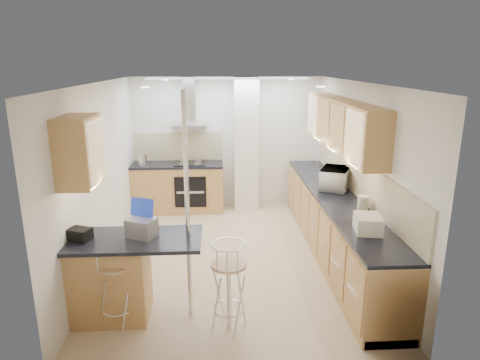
{
  "coord_description": "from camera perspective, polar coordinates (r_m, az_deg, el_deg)",
  "views": [
    {
      "loc": [
        -0.21,
        -5.76,
        2.77
      ],
      "look_at": [
        0.12,
        0.2,
        1.11
      ],
      "focal_mm": 32.0,
      "sensor_mm": 36.0,
      "label": 1
    }
  ],
  "objects": [
    {
      "name": "ground",
      "position": [
        6.39,
        -1.02,
        -10.14
      ],
      "size": [
        4.8,
        4.8,
        0.0
      ],
      "primitive_type": "plane",
      "color": "beige",
      "rests_on": "ground"
    },
    {
      "name": "room_shell",
      "position": [
        6.28,
        1.74,
        4.25
      ],
      "size": [
        3.64,
        4.84,
        2.51
      ],
      "color": "white",
      "rests_on": "ground"
    },
    {
      "name": "right_counter",
      "position": [
        6.44,
        12.49,
        -5.87
      ],
      "size": [
        0.63,
        4.4,
        0.92
      ],
      "color": "#A67942",
      "rests_on": "ground"
    },
    {
      "name": "back_counter",
      "position": [
        8.22,
        -8.25,
        -0.93
      ],
      "size": [
        1.7,
        0.63,
        0.92
      ],
      "color": "#A67942",
      "rests_on": "ground"
    },
    {
      "name": "peninsula",
      "position": [
        4.97,
        -13.76,
        -12.48
      ],
      "size": [
        1.47,
        0.72,
        0.94
      ],
      "color": "#A67942",
      "rests_on": "ground"
    },
    {
      "name": "microwave",
      "position": [
        6.55,
        12.56,
        0.18
      ],
      "size": [
        0.59,
        0.68,
        0.32
      ],
      "primitive_type": "imported",
      "rotation": [
        0.0,
        0.0,
        1.15
      ],
      "color": "white",
      "rests_on": "right_counter"
    },
    {
      "name": "laptop",
      "position": [
        4.75,
        -12.98,
        -6.22
      ],
      "size": [
        0.36,
        0.32,
        0.2
      ],
      "primitive_type": "cube",
      "rotation": [
        0.0,
        0.0,
        -0.42
      ],
      "color": "#9FA1A6",
      "rests_on": "peninsula"
    },
    {
      "name": "bag",
      "position": [
        4.88,
        -20.59,
        -6.78
      ],
      "size": [
        0.27,
        0.24,
        0.13
      ],
      "primitive_type": "cube",
      "rotation": [
        0.0,
        0.0,
        -0.36
      ],
      "color": "black",
      "rests_on": "peninsula"
    },
    {
      "name": "bar_stool_near",
      "position": [
        4.85,
        -16.21,
        -13.46
      ],
      "size": [
        0.38,
        0.38,
        0.94
      ],
      "primitive_type": null,
      "rotation": [
        0.0,
        0.0,
        0.01
      ],
      "color": "tan",
      "rests_on": "ground"
    },
    {
      "name": "bar_stool_end",
      "position": [
        4.64,
        -1.5,
        -13.92
      ],
      "size": [
        0.45,
        0.45,
        0.98
      ],
      "primitive_type": null,
      "rotation": [
        0.0,
        0.0,
        1.44
      ],
      "color": "tan",
      "rests_on": "ground"
    },
    {
      "name": "jar_a",
      "position": [
        6.51,
        12.66,
        -0.46
      ],
      "size": [
        0.16,
        0.16,
        0.19
      ],
      "primitive_type": "cylinder",
      "rotation": [
        0.0,
        0.0,
        0.39
      ],
      "color": "white",
      "rests_on": "right_counter"
    },
    {
      "name": "jar_b",
      "position": [
        6.86,
        11.24,
        0.19
      ],
      "size": [
        0.13,
        0.13,
        0.14
      ],
      "primitive_type": "cylinder",
      "rotation": [
        0.0,
        0.0,
        0.23
      ],
      "color": "white",
      "rests_on": "right_counter"
    },
    {
      "name": "jar_c",
      "position": [
        5.67,
        16.07,
        -3.06
      ],
      "size": [
        0.18,
        0.18,
        0.2
      ],
      "primitive_type": "cylinder",
      "rotation": [
        0.0,
        0.0,
        -0.32
      ],
      "color": "beige",
      "rests_on": "right_counter"
    },
    {
      "name": "jar_d",
      "position": [
        5.81,
        15.91,
        -2.98
      ],
      "size": [
        0.12,
        0.12,
        0.13
      ],
      "primitive_type": "cylinder",
      "rotation": [
        0.0,
        0.0,
        -0.2
      ],
      "color": "white",
      "rests_on": "right_counter"
    },
    {
      "name": "bread_bin",
      "position": [
        5.03,
        16.69,
        -5.6
      ],
      "size": [
        0.34,
        0.4,
        0.19
      ],
      "primitive_type": "cube",
      "rotation": [
        0.0,
        0.0,
        -0.16
      ],
      "color": "white",
      "rests_on": "right_counter"
    },
    {
      "name": "kettle",
      "position": [
        8.03,
        -12.88,
        2.64
      ],
      "size": [
        0.16,
        0.16,
        0.22
      ],
      "primitive_type": "cylinder",
      "color": "#B7B9BC",
      "rests_on": "back_counter"
    }
  ]
}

